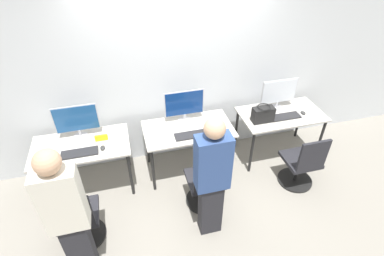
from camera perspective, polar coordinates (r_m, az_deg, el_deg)
The scene contains 21 objects.
ground_plane at distance 4.32m, azimuth 0.47°, elevation -10.61°, with size 20.00×20.00×0.00m, color gray.
wall_back at distance 4.12m, azimuth -2.43°, elevation 11.11°, with size 12.00×0.05×2.80m.
desk_left at distance 4.09m, azimuth -20.26°, elevation -3.96°, with size 1.21×0.68×0.74m.
monitor_left at distance 4.06m, azimuth -21.14°, elevation 1.37°, with size 0.55×0.18×0.46m.
keyboard_left at distance 3.90m, azimuth -20.60°, elevation -4.47°, with size 0.44×0.16×0.02m.
mouse_left at distance 3.88m, azimuth -16.65°, elevation -3.63°, with size 0.06×0.09×0.03m.
office_chair_left at distance 3.70m, azimuth -20.65°, elevation -16.27°, with size 0.48×0.48×0.87m.
person_left at distance 3.04m, azimuth -22.62°, elevation -15.02°, with size 0.36×0.22×1.68m.
desk_center at distance 4.11m, azimuth -0.73°, elevation -0.94°, with size 1.21×0.68×0.74m.
monitor_center at distance 4.09m, azimuth -1.48°, elevation 4.44°, with size 0.55×0.18×0.46m.
keyboard_center at distance 3.93m, azimuth -0.13°, elevation -1.35°, with size 0.44×0.16×0.02m.
mouse_center at distance 3.99m, azimuth 3.84°, elevation -0.63°, with size 0.06×0.09×0.03m.
office_chair_center at distance 3.83m, azimuth 2.63°, elevation -10.82°, with size 0.48×0.48×0.87m.
person_center at distance 3.19m, azimuth 3.84°, elevation -9.21°, with size 0.36×0.21×1.62m.
desk_right at distance 4.60m, azimuth 16.53°, elevation 1.83°, with size 1.21×0.68×0.74m.
monitor_right at distance 4.55m, azimuth 16.23°, elevation 6.44°, with size 0.55×0.18×0.46m.
keyboard_right at distance 4.48m, azimuth 17.31°, elevation 2.10°, with size 0.44×0.16×0.02m.
mouse_right at distance 4.64m, azimuth 20.41°, elevation 2.75°, with size 0.06×0.09×0.03m.
office_chair_right at distance 4.34m, azimuth 20.17°, elevation -6.68°, with size 0.48×0.48×0.87m.
handbag at distance 4.25m, azimuth 13.37°, elevation 2.56°, with size 0.30×0.18×0.25m.
placard_left at distance 4.01m, azimuth -16.88°, elevation -1.79°, with size 0.16×0.03×0.08m.
Camera 1 is at (-0.79, -2.83, 3.17)m, focal length 28.00 mm.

